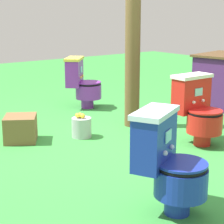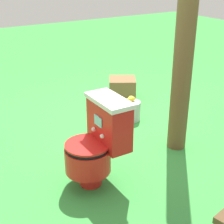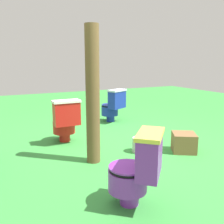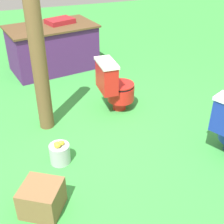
% 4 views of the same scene
% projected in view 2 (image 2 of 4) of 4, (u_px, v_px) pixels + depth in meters
% --- Properties ---
extents(ground, '(14.00, 14.00, 0.00)m').
position_uv_depth(ground, '(117.00, 136.00, 3.61)').
color(ground, green).
extents(toilet_red, '(0.50, 0.44, 0.73)m').
position_uv_depth(toilet_red, '(97.00, 142.00, 2.73)').
color(toilet_red, red).
rests_on(toilet_red, ground).
extents(wooden_post, '(0.18, 0.18, 1.79)m').
position_uv_depth(wooden_post, '(183.00, 59.00, 3.06)').
color(wooden_post, brown).
rests_on(wooden_post, ground).
extents(small_crate, '(0.47, 0.46, 0.28)m').
position_uv_depth(small_crate, '(122.00, 89.00, 4.54)').
color(small_crate, brown).
rests_on(small_crate, ground).
extents(lemon_bucket, '(0.22, 0.22, 0.28)m').
position_uv_depth(lemon_bucket, '(131.00, 110.00, 3.94)').
color(lemon_bucket, '#B7B7BF').
rests_on(lemon_bucket, ground).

